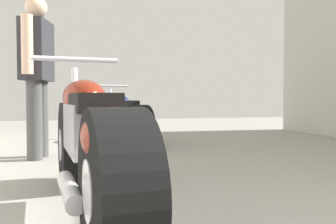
% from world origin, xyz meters
% --- Properties ---
extents(ground_plane, '(15.58, 15.58, 0.00)m').
position_xyz_m(ground_plane, '(0.00, 3.07, 0.00)').
color(ground_plane, gray).
extents(motorcycle_maroon_cruiser, '(0.61, 2.07, 0.96)m').
position_xyz_m(motorcycle_maroon_cruiser, '(-0.96, 1.74, 0.40)').
color(motorcycle_maroon_cruiser, black).
rests_on(motorcycle_maroon_cruiser, ground_plane).
extents(motorcycle_black_naked, '(0.67, 1.87, 0.88)m').
position_xyz_m(motorcycle_black_naked, '(-0.31, 5.02, 0.36)').
color(motorcycle_black_naked, black).
rests_on(motorcycle_black_naked, ground_plane).
extents(mechanic_in_blue, '(0.35, 0.71, 1.76)m').
position_xyz_m(mechanic_in_blue, '(-1.43, 3.87, 1.00)').
color(mechanic_in_blue, '#4C4C4C').
rests_on(mechanic_in_blue, ground_plane).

